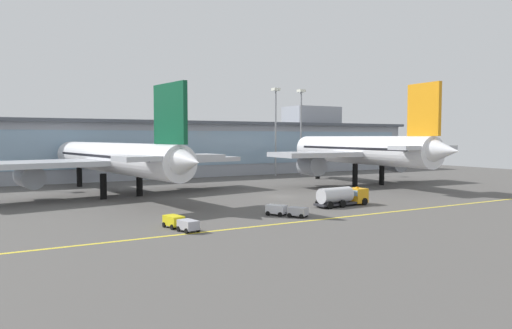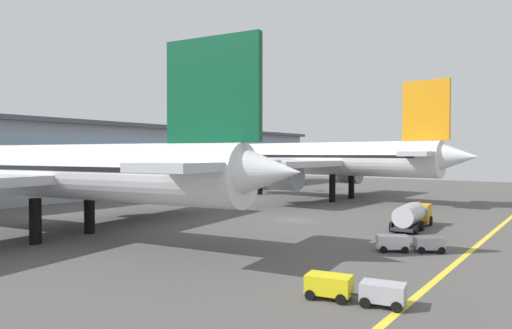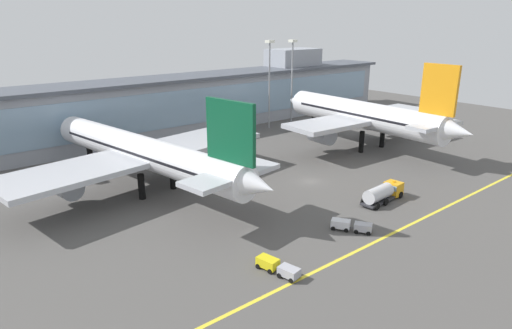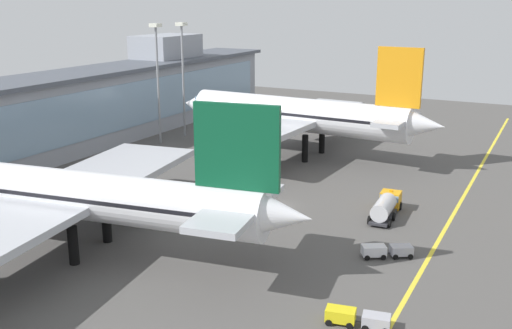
{
  "view_description": "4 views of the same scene",
  "coord_description": "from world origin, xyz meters",
  "px_view_note": "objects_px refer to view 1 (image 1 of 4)",
  "views": [
    {
      "loc": [
        -43.91,
        -69.43,
        10.47
      ],
      "look_at": [
        0.26,
        8.69,
        5.18
      ],
      "focal_mm": 33.1,
      "sensor_mm": 36.0,
      "label": 1
    },
    {
      "loc": [
        -49.55,
        -30.1,
        8.52
      ],
      "look_at": [
        9.69,
        13.18,
        6.73
      ],
      "focal_mm": 31.88,
      "sensor_mm": 36.0,
      "label": 2
    },
    {
      "loc": [
        -56.26,
        -53.01,
        28.06
      ],
      "look_at": [
        -9.74,
        3.67,
        4.34
      ],
      "focal_mm": 31.21,
      "sensor_mm": 36.0,
      "label": 3
    },
    {
      "loc": [
        -70.18,
        -32.84,
        27.55
      ],
      "look_at": [
        3.44,
        5.7,
        4.29
      ],
      "focal_mm": 41.3,
      "sensor_mm": 36.0,
      "label": 4
    }
  ],
  "objects_px": {
    "baggage_tug_near": "(286,210)",
    "apron_light_mast_west": "(276,119)",
    "airliner_near_right": "(360,151)",
    "airliner_near_left": "(114,159)",
    "service_truck_far": "(180,223)",
    "apron_light_mast_centre": "(301,119)",
    "fuel_tanker_truck": "(343,196)"
  },
  "relations": [
    {
      "from": "fuel_tanker_truck",
      "to": "apron_light_mast_west",
      "type": "relative_size",
      "value": 0.39
    },
    {
      "from": "service_truck_far",
      "to": "apron_light_mast_centre",
      "type": "relative_size",
      "value": 0.25
    },
    {
      "from": "airliner_near_left",
      "to": "fuel_tanker_truck",
      "type": "xyz_separation_m",
      "value": [
        27.37,
        -29.69,
        -5.06
      ]
    },
    {
      "from": "airliner_near_left",
      "to": "baggage_tug_near",
      "type": "relative_size",
      "value": 10.45
    },
    {
      "from": "airliner_near_right",
      "to": "apron_light_mast_west",
      "type": "height_order",
      "value": "apron_light_mast_west"
    },
    {
      "from": "baggage_tug_near",
      "to": "apron_light_mast_centre",
      "type": "distance_m",
      "value": 69.13
    },
    {
      "from": "baggage_tug_near",
      "to": "airliner_near_right",
      "type": "bearing_deg",
      "value": -85.49
    },
    {
      "from": "baggage_tug_near",
      "to": "apron_light_mast_west",
      "type": "distance_m",
      "value": 65.35
    },
    {
      "from": "baggage_tug_near",
      "to": "service_truck_far",
      "type": "distance_m",
      "value": 15.41
    },
    {
      "from": "apron_light_mast_west",
      "to": "airliner_near_left",
      "type": "bearing_deg",
      "value": -155.43
    },
    {
      "from": "airliner_near_right",
      "to": "baggage_tug_near",
      "type": "distance_m",
      "value": 45.65
    },
    {
      "from": "fuel_tanker_truck",
      "to": "service_truck_far",
      "type": "xyz_separation_m",
      "value": [
        -27.99,
        -5.24,
        -0.72
      ]
    },
    {
      "from": "airliner_near_left",
      "to": "airliner_near_right",
      "type": "xyz_separation_m",
      "value": [
        51.19,
        -6.68,
        0.86
      ]
    },
    {
      "from": "fuel_tanker_truck",
      "to": "apron_light_mast_centre",
      "type": "distance_m",
      "value": 59.34
    },
    {
      "from": "airliner_near_right",
      "to": "apron_light_mast_centre",
      "type": "xyz_separation_m",
      "value": [
        3.76,
        27.69,
        7.83
      ]
    },
    {
      "from": "airliner_near_right",
      "to": "service_truck_far",
      "type": "xyz_separation_m",
      "value": [
        -51.81,
        -28.26,
        -6.64
      ]
    },
    {
      "from": "fuel_tanker_truck",
      "to": "apron_light_mast_centre",
      "type": "relative_size",
      "value": 0.39
    },
    {
      "from": "fuel_tanker_truck",
      "to": "apron_light_mast_centre",
      "type": "height_order",
      "value": "apron_light_mast_centre"
    },
    {
      "from": "fuel_tanker_truck",
      "to": "baggage_tug_near",
      "type": "bearing_deg",
      "value": -167.82
    },
    {
      "from": "airliner_near_left",
      "to": "service_truck_far",
      "type": "distance_m",
      "value": 35.41
    },
    {
      "from": "airliner_near_right",
      "to": "baggage_tug_near",
      "type": "relative_size",
      "value": 9.28
    },
    {
      "from": "airliner_near_left",
      "to": "service_truck_far",
      "type": "bearing_deg",
      "value": 170.26
    },
    {
      "from": "airliner_near_left",
      "to": "service_truck_far",
      "type": "relative_size",
      "value": 10.04
    },
    {
      "from": "fuel_tanker_truck",
      "to": "baggage_tug_near",
      "type": "relative_size",
      "value": 1.65
    },
    {
      "from": "apron_light_mast_west",
      "to": "fuel_tanker_truck",
      "type": "bearing_deg",
      "value": -111.11
    },
    {
      "from": "baggage_tug_near",
      "to": "apron_light_mast_west",
      "type": "xyz_separation_m",
      "value": [
        32.45,
        54.85,
        14.5
      ]
    },
    {
      "from": "airliner_near_right",
      "to": "fuel_tanker_truck",
      "type": "relative_size",
      "value": 5.62
    },
    {
      "from": "airliner_near_right",
      "to": "baggage_tug_near",
      "type": "bearing_deg",
      "value": 128.57
    },
    {
      "from": "apron_light_mast_centre",
      "to": "baggage_tug_near",
      "type": "bearing_deg",
      "value": -126.54
    },
    {
      "from": "baggage_tug_near",
      "to": "apron_light_mast_centre",
      "type": "height_order",
      "value": "apron_light_mast_centre"
    },
    {
      "from": "fuel_tanker_truck",
      "to": "airliner_near_left",
      "type": "bearing_deg",
      "value": 128.96
    },
    {
      "from": "apron_light_mast_west",
      "to": "apron_light_mast_centre",
      "type": "relative_size",
      "value": 1.0
    }
  ]
}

